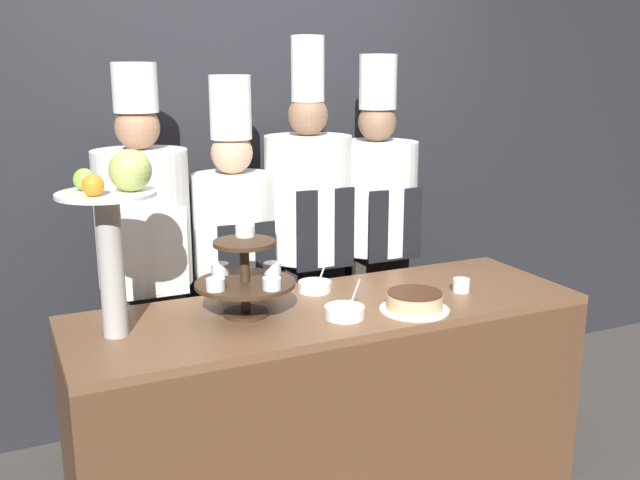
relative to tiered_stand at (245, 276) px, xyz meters
name	(u,v)px	position (x,y,z in m)	size (l,w,h in m)	color
wall_back	(245,148)	(0.35, 0.98, 0.37)	(10.00, 0.06, 2.80)	#232328
buffet_counter	(330,404)	(0.35, -0.04, -0.59)	(2.08, 0.68, 0.87)	brown
tiered_stand	(245,276)	(0.00, 0.00, 0.00)	(0.39, 0.39, 0.34)	#3D2819
fruit_pedestal	(115,216)	(-0.47, -0.01, 0.28)	(0.34, 0.34, 0.67)	#B2ADA8
cake_round	(415,302)	(0.62, -0.23, -0.12)	(0.28, 0.28, 0.08)	white
cup_white	(461,285)	(0.93, -0.11, -0.13)	(0.07, 0.07, 0.06)	white
serving_bowl_near	(345,312)	(0.33, -0.19, -0.14)	(0.15, 0.15, 0.15)	white
serving_bowl_far	(315,286)	(0.37, 0.16, -0.14)	(0.14, 0.14, 0.15)	white
chef_left	(145,254)	(-0.26, 0.59, -0.03)	(0.41, 0.41, 1.83)	#38332D
chef_center_left	(235,256)	(0.15, 0.59, -0.08)	(0.38, 0.38, 1.77)	#28282D
chef_center_right	(308,233)	(0.53, 0.59, -0.01)	(0.41, 0.41, 1.95)	#28282D
chef_right	(375,230)	(0.90, 0.59, -0.03)	(0.41, 0.41, 1.87)	#38332D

